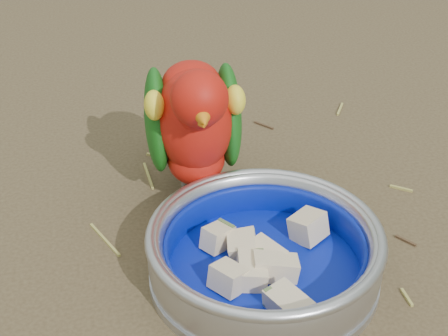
{
  "coord_description": "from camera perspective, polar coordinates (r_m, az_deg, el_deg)",
  "views": [
    {
      "loc": [
        -0.15,
        -0.51,
        0.48
      ],
      "look_at": [
        -0.02,
        0.12,
        0.08
      ],
      "focal_mm": 55.0,
      "sensor_mm": 36.0,
      "label": 1
    }
  ],
  "objects": [
    {
      "name": "ground",
      "position": [
        0.72,
        3.95,
        -10.36
      ],
      "size": [
        60.0,
        60.0,
        0.0
      ],
      "primitive_type": "plane",
      "color": "#4F402A"
    },
    {
      "name": "food_bowl",
      "position": [
        0.73,
        3.34,
        -8.59
      ],
      "size": [
        0.24,
        0.24,
        0.02
      ],
      "primitive_type": "cylinder",
      "color": "#B2B2BA",
      "rests_on": "ground"
    },
    {
      "name": "bowl_wall",
      "position": [
        0.71,
        3.41,
        -6.76
      ],
      "size": [
        0.24,
        0.24,
        0.04
      ],
      "primitive_type": null,
      "color": "#B2B2BA",
      "rests_on": "food_bowl"
    },
    {
      "name": "fruit_wedges",
      "position": [
        0.71,
        3.39,
        -7.19
      ],
      "size": [
        0.14,
        0.14,
        0.03
      ],
      "primitive_type": null,
      "color": "beige",
      "rests_on": "food_bowl"
    },
    {
      "name": "lory_parrot",
      "position": [
        0.79,
        -2.45,
        2.91
      ],
      "size": [
        0.13,
        0.24,
        0.19
      ],
      "primitive_type": null,
      "rotation": [
        0.0,
        0.0,
        -3.2
      ],
      "color": "#AB140B",
      "rests_on": "ground"
    },
    {
      "name": "ground_debris",
      "position": [
        0.76,
        1.71,
        -7.04
      ],
      "size": [
        0.9,
        0.8,
        0.01
      ],
      "primitive_type": null,
      "color": "#A1984A",
      "rests_on": "ground"
    }
  ]
}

